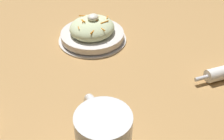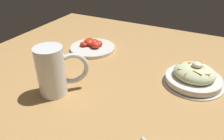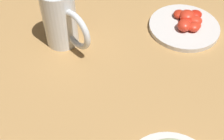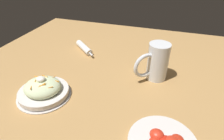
# 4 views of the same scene
# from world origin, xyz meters

# --- Properties ---
(ground_plane) EXTENTS (1.43, 1.43, 0.00)m
(ground_plane) POSITION_xyz_m (0.00, 0.00, 0.00)
(ground_plane) COLOR #B2844C
(salad_plate) EXTENTS (0.21, 0.21, 0.09)m
(salad_plate) POSITION_xyz_m (-0.20, -0.18, 0.03)
(salad_plate) COLOR silver
(salad_plate) RESTS_ON ground_plane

